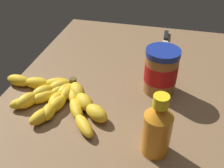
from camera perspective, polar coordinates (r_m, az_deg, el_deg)
The scene contains 5 objects.
ground_plane at distance 74.59cm, azimuth 2.67°, elevation -3.24°, with size 96.00×66.19×3.76cm, color brown.
banana_bunch at distance 70.89cm, azimuth -11.79°, elevation -2.83°, with size 20.61×33.66×3.79cm.
peanut_butter_jar at distance 72.27cm, azimuth 10.62°, elevation 2.81°, with size 9.19×9.19×12.90cm.
honey_bottle at distance 54.69cm, azimuth 9.84°, elevation -9.51°, with size 5.97×5.97×15.06cm.
butter_knife at distance 102.74cm, azimuth 11.62°, elevation 9.36°, with size 18.43×2.12×1.20cm.
Camera 1 is at (-56.98, -10.32, 45.14)cm, focal length 41.88 mm.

